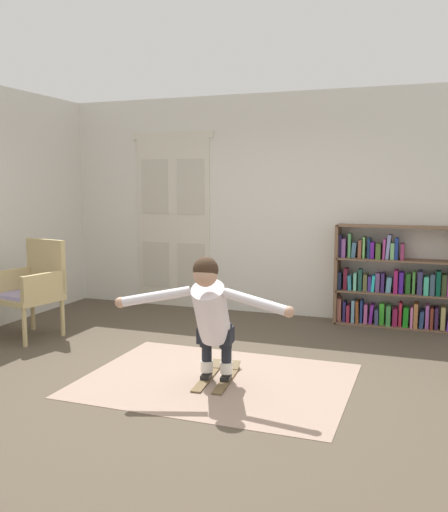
{
  "coord_description": "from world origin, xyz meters",
  "views": [
    {
      "loc": [
        1.95,
        -4.65,
        1.74
      ],
      "look_at": [
        0.11,
        0.35,
        1.05
      ],
      "focal_mm": 39.59,
      "sensor_mm": 36.0,
      "label": 1
    }
  ],
  "objects_px": {
    "skis_pair": "(217,377)",
    "person_skier": "(211,311)",
    "bookshelf": "(396,285)",
    "wicker_chair": "(33,286)"
  },
  "relations": [
    {
      "from": "skis_pair",
      "to": "person_skier",
      "type": "bearing_deg",
      "value": -84.04
    },
    {
      "from": "bookshelf",
      "to": "wicker_chair",
      "type": "relative_size",
      "value": 1.38
    },
    {
      "from": "wicker_chair",
      "to": "person_skier",
      "type": "height_order",
      "value": "person_skier"
    },
    {
      "from": "skis_pair",
      "to": "wicker_chair",
      "type": "bearing_deg",
      "value": 165.72
    },
    {
      "from": "bookshelf",
      "to": "person_skier",
      "type": "xyz_separation_m",
      "value": [
        -1.35,
        -2.72,
        0.16
      ]
    },
    {
      "from": "wicker_chair",
      "to": "skis_pair",
      "type": "height_order",
      "value": "wicker_chair"
    },
    {
      "from": "wicker_chair",
      "to": "skis_pair",
      "type": "distance_m",
      "value": 2.62
    },
    {
      "from": "bookshelf",
      "to": "skis_pair",
      "type": "bearing_deg",
      "value": -118.65
    },
    {
      "from": "bookshelf",
      "to": "skis_pair",
      "type": "relative_size",
      "value": 2.02
    },
    {
      "from": "wicker_chair",
      "to": "skis_pair",
      "type": "xyz_separation_m",
      "value": [
        2.48,
        -0.63,
        -0.56
      ]
    }
  ]
}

